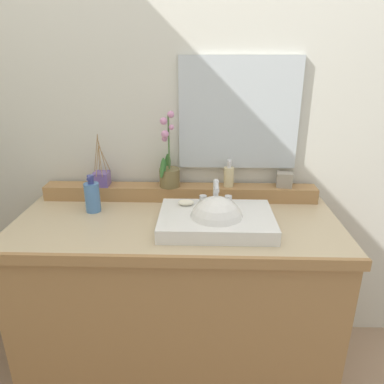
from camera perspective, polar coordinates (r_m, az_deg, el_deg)
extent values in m
cube|color=tan|center=(2.11, -2.04, -26.57)|extent=(3.03, 3.78, 0.10)
cube|color=beige|center=(1.84, -1.76, 15.81)|extent=(3.03, 0.20, 2.68)
cube|color=#A37747|center=(1.80, -2.23, -16.97)|extent=(1.38, 0.58, 0.79)
cube|color=tan|center=(1.58, -2.44, -5.05)|extent=(1.41, 0.61, 0.04)
cube|color=#A37747|center=(1.32, -3.40, -10.88)|extent=(1.41, 0.02, 0.04)
cube|color=#A37747|center=(1.78, -1.91, -0.06)|extent=(1.33, 0.10, 0.07)
cube|color=white|center=(1.50, 3.83, -4.49)|extent=(0.47, 0.32, 0.06)
sphere|color=white|center=(1.49, 3.85, -4.92)|extent=(0.23, 0.23, 0.23)
cylinder|color=silver|center=(1.58, 3.77, -0.11)|extent=(0.02, 0.02, 0.10)
cylinder|color=silver|center=(1.51, 3.88, 0.91)|extent=(0.02, 0.11, 0.02)
sphere|color=silver|center=(1.56, 3.82, 1.60)|extent=(0.03, 0.03, 0.03)
cylinder|color=silver|center=(1.59, 1.76, -1.16)|extent=(0.03, 0.03, 0.04)
cylinder|color=silver|center=(1.59, 5.72, -1.20)|extent=(0.03, 0.03, 0.04)
ellipsoid|color=silver|center=(1.57, -0.96, -1.67)|extent=(0.07, 0.04, 0.02)
cylinder|color=brown|center=(1.75, -3.55, 2.31)|extent=(0.10, 0.10, 0.09)
cylinder|color=tan|center=(1.74, -3.57, 3.51)|extent=(0.09, 0.09, 0.01)
cylinder|color=#476B38|center=(1.70, -3.68, 7.83)|extent=(0.01, 0.01, 0.26)
ellipsoid|color=#387033|center=(1.78, -3.83, 4.63)|extent=(0.03, 0.03, 0.10)
ellipsoid|color=#387033|center=(1.70, -4.71, 3.80)|extent=(0.04, 0.04, 0.10)
ellipsoid|color=#387033|center=(1.70, -4.48, 3.85)|extent=(0.04, 0.04, 0.08)
sphere|color=#C982AD|center=(1.72, -4.33, 8.36)|extent=(0.03, 0.03, 0.03)
sphere|color=#C982AD|center=(1.68, -4.27, 9.08)|extent=(0.04, 0.04, 0.04)
sphere|color=#C982AD|center=(1.69, -3.27, 10.16)|extent=(0.02, 0.02, 0.02)
sphere|color=#C982AD|center=(1.68, -4.50, 11.08)|extent=(0.03, 0.03, 0.03)
sphere|color=#C982AD|center=(1.68, -3.37, 12.13)|extent=(0.03, 0.03, 0.03)
cylinder|color=beige|center=(1.75, 5.81, 2.38)|extent=(0.05, 0.05, 0.09)
cylinder|color=silver|center=(1.74, 5.88, 4.14)|extent=(0.02, 0.02, 0.02)
cylinder|color=silver|center=(1.73, 5.90, 4.74)|extent=(0.02, 0.02, 0.02)
cylinder|color=silver|center=(1.72, 5.94, 4.75)|extent=(0.01, 0.03, 0.01)
cube|color=#6A529D|center=(1.82, -14.06, 2.03)|extent=(0.07, 0.07, 0.07)
cylinder|color=#9E7A4C|center=(1.78, -13.89, 5.26)|extent=(0.03, 0.01, 0.17)
cylinder|color=#9E7A4C|center=(1.80, -13.58, 5.09)|extent=(0.04, 0.05, 0.14)
cylinder|color=#9E7A4C|center=(1.80, -14.49, 5.86)|extent=(0.02, 0.03, 0.20)
cylinder|color=#9E7A4C|center=(1.79, -14.91, 5.74)|extent=(0.04, 0.01, 0.20)
cylinder|color=#9E7A4C|center=(1.77, -14.72, 4.88)|extent=(0.02, 0.04, 0.15)
cylinder|color=#9E7A4C|center=(1.77, -14.22, 4.57)|extent=(0.02, 0.04, 0.13)
cube|color=gray|center=(1.80, 14.37, 1.88)|extent=(0.08, 0.07, 0.07)
cylinder|color=#4B7AB5|center=(1.69, -15.42, -0.82)|extent=(0.07, 0.07, 0.13)
cylinder|color=navy|center=(1.67, -15.67, 1.60)|extent=(0.03, 0.03, 0.02)
cylinder|color=navy|center=(1.66, -15.74, 2.22)|extent=(0.03, 0.03, 0.02)
cylinder|color=navy|center=(1.64, -15.93, 2.14)|extent=(0.01, 0.04, 0.01)
cube|color=silver|center=(1.74, 7.40, 12.10)|extent=(0.56, 0.02, 0.52)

